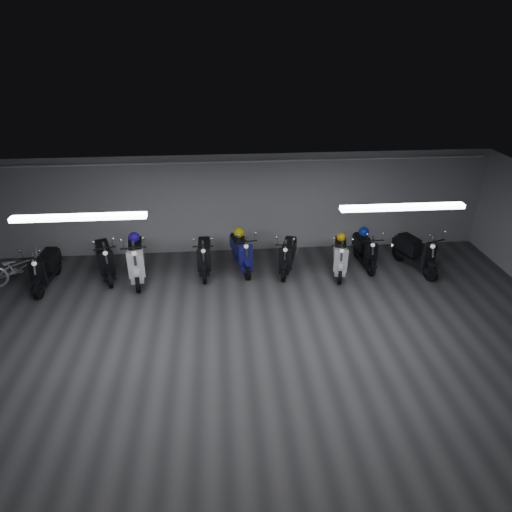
{
  "coord_description": "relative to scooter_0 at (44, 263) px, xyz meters",
  "views": [
    {
      "loc": [
        -0.47,
        -6.9,
        5.85
      ],
      "look_at": [
        0.33,
        2.5,
        1.05
      ],
      "focal_mm": 32.07,
      "sensor_mm": 36.0,
      "label": 1
    }
  ],
  "objects": [
    {
      "name": "floor",
      "position": [
        4.79,
        -3.36,
        -0.65
      ],
      "size": [
        14.0,
        10.0,
        0.01
      ],
      "primitive_type": "cube",
      "color": "#333336",
      "rests_on": "ground"
    },
    {
      "name": "ceiling",
      "position": [
        4.79,
        -3.36,
        2.16
      ],
      "size": [
        14.0,
        10.0,
        0.01
      ],
      "primitive_type": "cube",
      "color": "gray",
      "rests_on": "ground"
    },
    {
      "name": "back_wall",
      "position": [
        4.79,
        1.65,
        0.75
      ],
      "size": [
        14.0,
        0.01,
        2.8
      ],
      "primitive_type": "cube",
      "color": "#99999B",
      "rests_on": "ground"
    },
    {
      "name": "fluor_strip_left",
      "position": [
        1.79,
        -2.36,
        2.09
      ],
      "size": [
        2.4,
        0.18,
        0.08
      ],
      "primitive_type": "cube",
      "color": "white",
      "rests_on": "ceiling"
    },
    {
      "name": "fluor_strip_right",
      "position": [
        7.79,
        -2.36,
        2.09
      ],
      "size": [
        2.4,
        0.18,
        0.08
      ],
      "primitive_type": "cube",
      "color": "white",
      "rests_on": "ceiling"
    },
    {
      "name": "conduit",
      "position": [
        4.79,
        1.56,
        1.97
      ],
      "size": [
        13.6,
        0.05,
        0.05
      ],
      "primitive_type": "cylinder",
      "rotation": [
        0.0,
        1.57,
        0.0
      ],
      "color": "white",
      "rests_on": "back_wall"
    },
    {
      "name": "scooter_0",
      "position": [
        0.0,
        0.0,
        0.0
      ],
      "size": [
        0.66,
        1.77,
        1.3
      ],
      "primitive_type": null,
      "rotation": [
        0.0,
        0.0,
        -0.04
      ],
      "color": "black",
      "rests_on": "floor"
    },
    {
      "name": "scooter_1",
      "position": [
        1.36,
        0.36,
        0.01
      ],
      "size": [
        1.13,
        1.88,
        1.33
      ],
      "primitive_type": null,
      "rotation": [
        0.0,
        0.0,
        0.33
      ],
      "color": "black",
      "rests_on": "floor"
    },
    {
      "name": "scooter_2",
      "position": [
        2.17,
        0.18,
        0.08
      ],
      "size": [
        0.93,
        2.03,
        1.46
      ],
      "primitive_type": null,
      "rotation": [
        0.0,
        0.0,
        0.15
      ],
      "color": "white",
      "rests_on": "floor"
    },
    {
      "name": "scooter_3",
      "position": [
        3.87,
        0.38,
        -0.02
      ],
      "size": [
        0.57,
        1.69,
        1.25
      ],
      "primitive_type": null,
      "rotation": [
        0.0,
        0.0,
        0.0
      ],
      "color": "black",
      "rests_on": "floor"
    },
    {
      "name": "scooter_4",
      "position": [
        4.84,
        0.49,
        0.0
      ],
      "size": [
        0.91,
        1.84,
        1.31
      ],
      "primitive_type": null,
      "rotation": [
        0.0,
        0.0,
        0.19
      ],
      "color": "navy",
      "rests_on": "floor"
    },
    {
      "name": "scooter_5",
      "position": [
        6.04,
        0.27,
        -0.03
      ],
      "size": [
        1.01,
        1.74,
        1.23
      ],
      "primitive_type": null,
      "rotation": [
        0.0,
        0.0,
        -0.3
      ],
      "color": "black",
      "rests_on": "floor"
    },
    {
      "name": "scooter_6",
      "position": [
        7.38,
        0.07,
        -0.01
      ],
      "size": [
        0.93,
        1.79,
        1.27
      ],
      "primitive_type": null,
      "rotation": [
        0.0,
        0.0,
        -0.22
      ],
      "color": "silver",
      "rests_on": "floor"
    },
    {
      "name": "scooter_7",
      "position": [
        8.14,
        0.39,
        -0.04
      ],
      "size": [
        0.63,
        1.67,
        1.22
      ],
      "primitive_type": null,
      "rotation": [
        0.0,
        0.0,
        0.05
      ],
      "color": "black",
      "rests_on": "floor"
    },
    {
      "name": "scooter_8",
      "position": [
        9.39,
        0.03,
        0.03
      ],
      "size": [
        1.15,
        1.92,
        1.35
      ],
      "primitive_type": null,
      "rotation": [
        0.0,
        0.0,
        0.32
      ],
      "color": "black",
      "rests_on": "floor"
    },
    {
      "name": "bicycle",
      "position": [
        -0.7,
        0.2,
        -0.1
      ],
      "size": [
        1.79,
        1.11,
        1.09
      ],
      "primitive_type": "imported",
      "rotation": [
        0.0,
        0.0,
        1.9
      ],
      "color": "silver",
      "rests_on": "floor"
    },
    {
      "name": "helmet_0",
      "position": [
        2.13,
        0.45,
        0.39
      ],
      "size": [
        0.28,
        0.28,
        0.28
      ],
      "primitive_type": "sphere",
      "color": "#200D98",
      "rests_on": "scooter_2"
    },
    {
      "name": "helmet_1",
      "position": [
        7.44,
        0.3,
        0.26
      ],
      "size": [
        0.24,
        0.24,
        0.24
      ],
      "primitive_type": "sphere",
      "color": "#D49B0C",
      "rests_on": "scooter_6"
    },
    {
      "name": "helmet_2",
      "position": [
        4.8,
        0.73,
        0.3
      ],
      "size": [
        0.27,
        0.27,
        0.27
      ],
      "primitive_type": "sphere",
      "color": "yellow",
      "rests_on": "scooter_4"
    },
    {
      "name": "helmet_3",
      "position": [
        8.13,
        0.61,
        0.25
      ],
      "size": [
        0.28,
        0.28,
        0.28
      ],
      "primitive_type": "sphere",
      "color": "navy",
      "rests_on": "scooter_7"
    }
  ]
}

